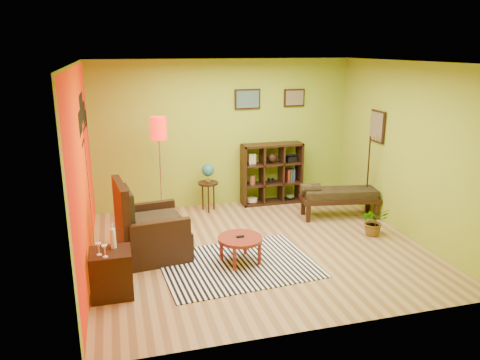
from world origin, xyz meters
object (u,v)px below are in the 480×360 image
object	(u,v)px
armchair	(148,233)
bench	(338,195)
coffee_table	(240,241)
potted_plant	(374,224)
floor_lamp	(159,138)
globe_table	(208,176)
side_cabinet	(111,273)
cube_shelf	(272,174)

from	to	relation	value
armchair	bench	world-z (taller)	armchair
coffee_table	potted_plant	bearing A→B (deg)	9.79
floor_lamp	globe_table	distance (m)	1.33
side_cabinet	potted_plant	xyz separation A→B (m)	(4.18, 0.88, -0.11)
armchair	cube_shelf	size ratio (longest dim) A/B	0.98
floor_lamp	cube_shelf	distance (m)	2.50
side_cabinet	cube_shelf	size ratio (longest dim) A/B	0.76
coffee_table	globe_table	xyz separation A→B (m)	(0.01, 2.31, 0.35)
cube_shelf	potted_plant	size ratio (longest dim) A/B	2.47
armchair	floor_lamp	world-z (taller)	floor_lamp
side_cabinet	bench	bearing A→B (deg)	24.54
cube_shelf	floor_lamp	bearing A→B (deg)	-164.81
cube_shelf	side_cabinet	bearing A→B (deg)	-136.89
floor_lamp	bench	size ratio (longest dim) A/B	1.29
side_cabinet	potted_plant	world-z (taller)	side_cabinet
side_cabinet	floor_lamp	bearing A→B (deg)	69.21
floor_lamp	cube_shelf	xyz separation A→B (m)	(2.24, 0.61, -0.93)
potted_plant	side_cabinet	bearing A→B (deg)	-168.12
potted_plant	cube_shelf	bearing A→B (deg)	117.75
cube_shelf	potted_plant	world-z (taller)	cube_shelf
armchair	cube_shelf	xyz separation A→B (m)	(2.57, 1.86, 0.24)
globe_table	coffee_table	bearing A→B (deg)	-90.18
coffee_table	cube_shelf	xyz separation A→B (m)	(1.33, 2.45, 0.26)
coffee_table	armchair	world-z (taller)	armchair
side_cabinet	floor_lamp	world-z (taller)	floor_lamp
floor_lamp	armchair	bearing A→B (deg)	-104.93
armchair	cube_shelf	distance (m)	3.19
side_cabinet	floor_lamp	distance (m)	2.76
floor_lamp	globe_table	world-z (taller)	floor_lamp
coffee_table	armchair	distance (m)	1.38
coffee_table	potted_plant	xyz separation A→B (m)	(2.40, 0.41, -0.15)
bench	potted_plant	distance (m)	0.99
cube_shelf	potted_plant	distance (m)	2.34
floor_lamp	potted_plant	distance (m)	3.85
coffee_table	side_cabinet	size ratio (longest dim) A/B	0.70
cube_shelf	bench	bearing A→B (deg)	-51.41
floor_lamp	bench	world-z (taller)	floor_lamp
floor_lamp	potted_plant	size ratio (longest dim) A/B	3.90
armchair	bench	distance (m)	3.53
cube_shelf	potted_plant	xyz separation A→B (m)	(1.07, -2.03, -0.41)
globe_table	floor_lamp	bearing A→B (deg)	-152.74
coffee_table	bench	bearing A→B (deg)	31.59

